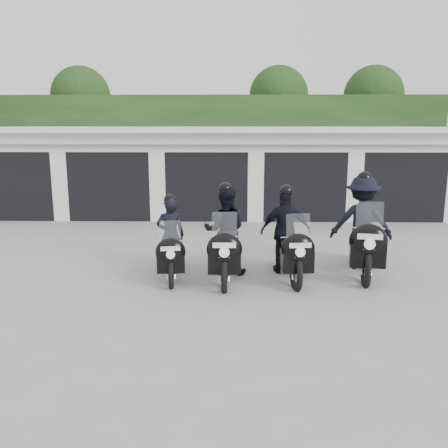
{
  "coord_description": "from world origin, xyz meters",
  "views": [
    {
      "loc": [
        0.83,
        -9.4,
        3.03
      ],
      "look_at": [
        0.65,
        0.04,
        1.05
      ],
      "focal_mm": 38.0,
      "sensor_mm": 36.0,
      "label": 1
    }
  ],
  "objects_px": {
    "police_bike_a": "(171,244)",
    "police_bike_d": "(362,228)",
    "police_bike_c": "(287,237)",
    "police_bike_b": "(225,237)"
  },
  "relations": [
    {
      "from": "police_bike_c",
      "to": "police_bike_d",
      "type": "height_order",
      "value": "police_bike_d"
    },
    {
      "from": "police_bike_b",
      "to": "police_bike_d",
      "type": "xyz_separation_m",
      "value": [
        2.87,
        0.45,
        0.09
      ]
    },
    {
      "from": "police_bike_a",
      "to": "police_bike_b",
      "type": "bearing_deg",
      "value": -5.37
    },
    {
      "from": "police_bike_c",
      "to": "police_bike_b",
      "type": "bearing_deg",
      "value": 178.25
    },
    {
      "from": "police_bike_d",
      "to": "police_bike_a",
      "type": "bearing_deg",
      "value": -164.11
    },
    {
      "from": "police_bike_c",
      "to": "police_bike_d",
      "type": "xyz_separation_m",
      "value": [
        1.6,
        0.35,
        0.11
      ]
    },
    {
      "from": "police_bike_b",
      "to": "police_bike_d",
      "type": "distance_m",
      "value": 2.9
    },
    {
      "from": "police_bike_b",
      "to": "police_bike_d",
      "type": "height_order",
      "value": "police_bike_d"
    },
    {
      "from": "police_bike_a",
      "to": "police_bike_b",
      "type": "height_order",
      "value": "police_bike_b"
    },
    {
      "from": "police_bike_a",
      "to": "police_bike_d",
      "type": "bearing_deg",
      "value": -0.31
    }
  ]
}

